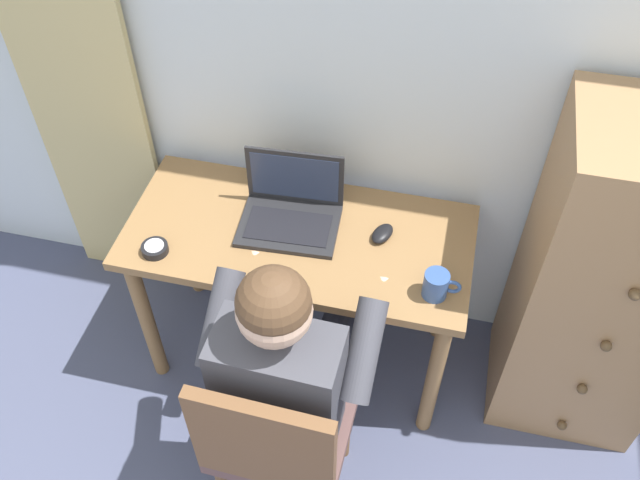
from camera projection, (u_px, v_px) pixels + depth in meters
wall_back at (429, 59)px, 2.15m from camera, size 4.80×0.05×2.50m
curtain_panel at (74, 68)px, 2.42m from camera, size 0.46×0.03×2.15m
desk at (299, 255)px, 2.45m from camera, size 1.20×0.56×0.73m
dresser at (603, 286)px, 2.30m from camera, size 0.53×0.49×1.31m
chair at (277, 439)px, 2.12m from camera, size 0.43×0.41×0.87m
person_seated at (291, 358)px, 2.10m from camera, size 0.54×0.59×1.18m
laptop at (291, 209)px, 2.37m from camera, size 0.35×0.27×0.24m
computer_mouse at (382, 234)px, 2.34m from camera, size 0.09×0.11×0.03m
desk_clock at (155, 249)px, 2.30m from camera, size 0.09×0.09×0.03m
coffee_mug at (437, 285)px, 2.15m from camera, size 0.12×0.08×0.09m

